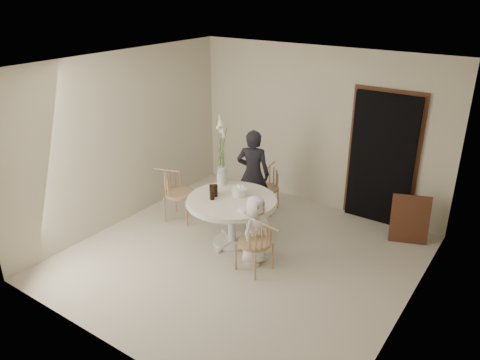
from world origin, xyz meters
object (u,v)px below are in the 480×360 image
Objects in this scene: chair_far at (267,182)px; boy at (255,230)px; table at (232,206)px; girl at (253,174)px; chair_right at (261,240)px; flower_vase at (221,158)px; birthday_cake at (239,192)px; chair_left at (173,187)px.

boy is (0.73, -1.52, 0.00)m from chair_far.
table is 0.89× the size of girl.
flower_vase is (-1.20, 0.76, 0.67)m from chair_right.
girl is at bearing 35.46° from boy.
chair_far is 0.68× the size of flower_vase.
boy is at bearing -74.16° from chair_far.
chair_right is at bearing -70.99° from chair_far.
boy is at bearing -36.30° from birthday_cake.
table is 0.88m from chair_right.
flower_vase reaches higher than table.
flower_vase is (-0.25, -0.95, 0.67)m from chair_far.
birthday_cake is 0.62m from flower_vase.
boy reaches higher than chair_far.
girl is (-0.24, 0.92, 0.13)m from table.
table is 0.96m from girl.
girl is at bearing -66.25° from chair_left.
chair_right is 2.09m from chair_left.
chair_right is at bearing 107.54° from girl.
boy is at bearing -30.06° from flower_vase.
chair_left is 0.85× the size of boy.
chair_left reaches higher than table.
boy reaches higher than chair_right.
flower_vase is (-0.45, 0.18, 0.38)m from birthday_cake.
table is 1.74× the size of chair_far.
table is 0.78m from flower_vase.
chair_far is at bearing -57.23° from chair_left.
boy is (0.79, -1.15, -0.24)m from girl.
chair_left is at bearing 80.11° from boy.
chair_far is 0.77× the size of boy.
table is 1.33× the size of boy.
chair_far is at bearing -141.85° from chair_right.
chair_far is 1.59m from chair_left.
flower_vase is at bearing -89.68° from chair_left.
chair_left reaches higher than chair_right.
chair_left is (-1.07, -1.17, 0.06)m from chair_far.
chair_far is 1.19m from flower_vase.
chair_left is at bearing -164.88° from flower_vase.
girl reaches higher than table.
chair_left is 3.73× the size of birthday_cake.
chair_left is 1.05m from flower_vase.
chair_far is 1.95m from chair_right.
boy is 0.72m from birthday_cake.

